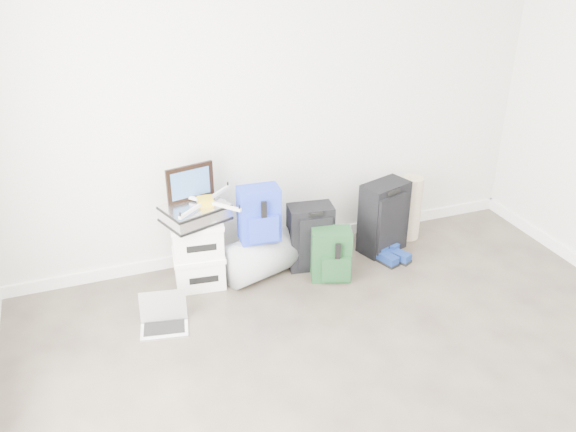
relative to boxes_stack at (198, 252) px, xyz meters
name	(u,v)px	position (x,y,z in m)	size (l,w,h in m)	color
room_envelope	(473,168)	(0.75, -2.15, 1.44)	(4.52, 5.02, 2.71)	silver
boxes_stack	(198,252)	(0.00, 0.00, 0.00)	(0.43, 0.36, 0.56)	white
briefcase	(195,213)	(0.00, 0.00, 0.34)	(0.45, 0.33, 0.13)	#B2B2B7
painting	(190,183)	(0.00, 0.10, 0.55)	(0.37, 0.10, 0.28)	black
drone	(205,201)	(0.08, -0.02, 0.44)	(0.49, 0.49, 0.06)	gold
duffel_bag	(259,257)	(0.48, -0.06, -0.11)	(0.35, 0.35, 0.57)	gray
blue_backpack	(259,215)	(0.48, -0.09, 0.28)	(0.32, 0.25, 0.44)	#1B36B5
large_suitcase	(311,237)	(0.91, -0.07, -0.01)	(0.38, 0.27, 0.55)	black
green_backpack	(331,256)	(1.00, -0.29, -0.07)	(0.35, 0.30, 0.43)	#15391E
carry_on	(384,218)	(1.60, -0.03, 0.03)	(0.45, 0.36, 0.63)	black
shoes	(391,257)	(1.58, -0.22, -0.24)	(0.30, 0.27, 0.08)	black
rolled_rug	(410,208)	(1.93, 0.09, 0.01)	(0.19, 0.19, 0.58)	gray
laptop	(164,319)	(-0.37, -0.45, -0.23)	(0.37, 0.29, 0.24)	silver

